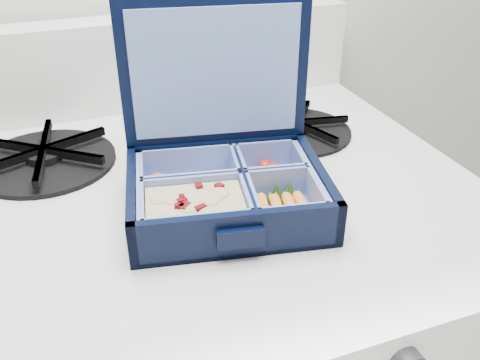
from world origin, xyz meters
name	(u,v)px	position (x,y,z in m)	size (l,w,h in m)	color
bento_box	(227,193)	(-0.05, 1.60, 0.94)	(0.22, 0.17, 0.05)	black
burner_grate	(295,126)	(0.11, 1.76, 0.93)	(0.16, 0.16, 0.02)	black
burner_grate_rear	(44,156)	(-0.24, 1.79, 0.92)	(0.18, 0.18, 0.02)	black
fork	(228,157)	(-0.01, 1.72, 0.92)	(0.02, 0.17, 0.01)	silver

